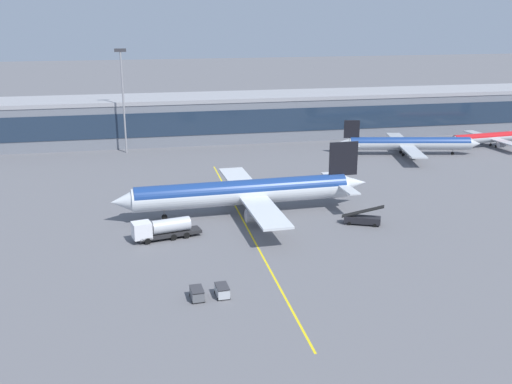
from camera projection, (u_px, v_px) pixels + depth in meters
ground_plane at (275, 228)px, 100.15m from camera, size 700.00×700.00×0.00m
apron_lead_in_line at (246, 226)px, 101.16m from camera, size 0.44×80.00×0.01m
terminal_building at (270, 115)px, 169.19m from camera, size 164.19×16.89×12.07m
main_airliner at (244, 192)px, 105.88m from camera, size 45.82×36.30×11.99m
fuel_tanker at (162, 229)px, 94.75m from camera, size 11.09×4.77×3.25m
belt_loader at (362, 219)px, 101.45m from camera, size 6.83×4.20×3.49m
baggage_cart_0 at (197, 294)px, 75.37m from camera, size 1.75×2.73×1.48m
baggage_cart_1 at (222, 291)px, 76.14m from camera, size 1.75×2.73×1.48m
commuter_jet_far at (409, 143)px, 148.92m from camera, size 35.17×28.22×8.65m
commuter_jet_near at (490, 137)px, 157.58m from camera, size 26.48×21.08×7.17m
apron_light_mast_0 at (123, 94)px, 147.88m from camera, size 2.80×0.50×25.52m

